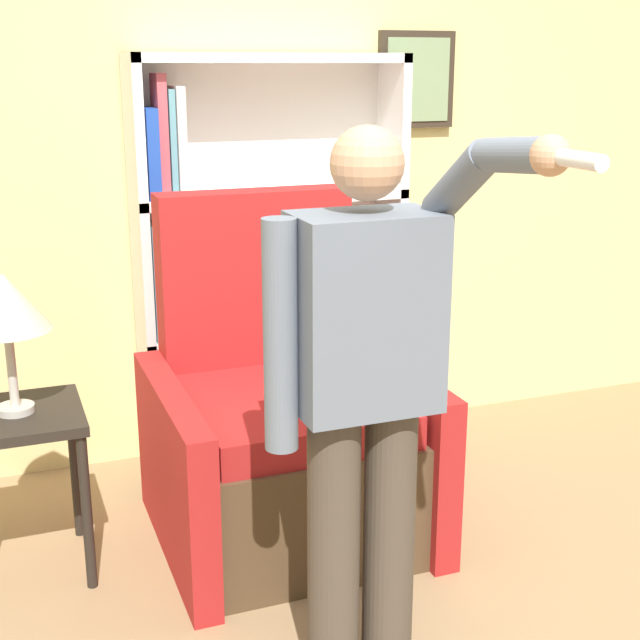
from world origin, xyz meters
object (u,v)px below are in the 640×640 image
at_px(side_table, 19,442).
at_px(table_lamp, 5,305).
at_px(bookcase, 245,271).
at_px(person_standing, 365,387).
at_px(armchair, 282,433).

relative_size(side_table, table_lamp, 1.24).
xyz_separation_m(bookcase, table_lamp, (-1.02, -0.69, 0.11)).
height_order(person_standing, table_lamp, person_standing).
bearing_deg(armchair, side_table, 179.04).
bearing_deg(person_standing, armchair, 86.26).
relative_size(armchair, side_table, 2.11).
bearing_deg(armchair, person_standing, -93.74).
distance_m(bookcase, table_lamp, 1.23).
bearing_deg(bookcase, person_standing, -94.66).
height_order(armchair, table_lamp, armchair).
height_order(bookcase, person_standing, bookcase).
height_order(side_table, table_lamp, table_lamp).
bearing_deg(side_table, bookcase, 34.03).
distance_m(person_standing, table_lamp, 1.28).
height_order(bookcase, side_table, bookcase).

